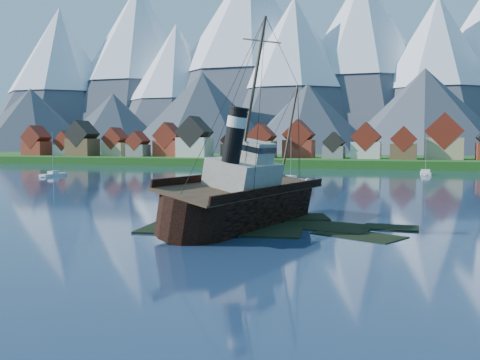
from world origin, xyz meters
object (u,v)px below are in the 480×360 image
(sailboat_c, at_px, (291,180))
(sailboat_e, at_px, (425,174))
(tugboat_wreck, at_px, (247,197))
(sailboat_b, at_px, (53,175))

(sailboat_c, relative_size, sailboat_e, 0.89)
(tugboat_wreck, bearing_deg, sailboat_e, 90.44)
(sailboat_b, height_order, sailboat_c, sailboat_b)
(sailboat_b, bearing_deg, sailboat_c, 6.17)
(tugboat_wreck, xyz_separation_m, sailboat_e, (21.34, 104.16, -2.86))
(sailboat_b, xyz_separation_m, sailboat_c, (66.77, 4.74, -0.05))
(tugboat_wreck, distance_m, sailboat_c, 68.71)
(sailboat_c, bearing_deg, sailboat_e, 0.17)
(tugboat_wreck, xyz_separation_m, sailboat_b, (-77.25, 63.10, -2.83))
(sailboat_b, relative_size, sailboat_c, 1.14)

